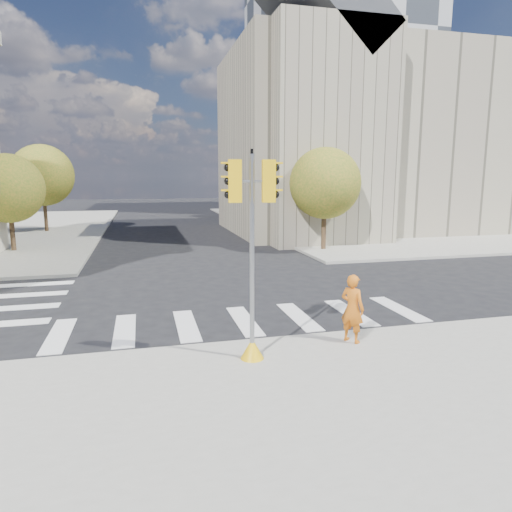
# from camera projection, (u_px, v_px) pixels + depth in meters

# --- Properties ---
(ground) EXTENTS (160.00, 160.00, 0.00)m
(ground) POSITION_uv_depth(u_px,v_px,m) (235.00, 304.00, 16.19)
(ground) COLOR black
(ground) RESTS_ON ground
(sidewalk_far_right) EXTENTS (28.00, 40.00, 0.15)m
(sidewalk_far_right) POSITION_uv_depth(u_px,v_px,m) (378.00, 221.00, 45.83)
(sidewalk_far_right) COLOR gray
(sidewalk_far_right) RESTS_ON ground
(civic_building) EXTENTS (26.00, 16.00, 19.39)m
(civic_building) POSITION_uv_depth(u_px,v_px,m) (375.00, 141.00, 36.95)
(civic_building) COLOR gray
(civic_building) RESTS_ON ground
(office_tower) EXTENTS (20.00, 18.00, 30.00)m
(office_tower) POSITION_uv_depth(u_px,v_px,m) (336.00, 94.00, 59.02)
(office_tower) COLOR #9EA0A3
(office_tower) RESTS_ON ground
(tree_lw_mid) EXTENTS (4.00, 4.00, 5.77)m
(tree_lw_mid) POSITION_uv_depth(u_px,v_px,m) (8.00, 189.00, 26.39)
(tree_lw_mid) COLOR #382616
(tree_lw_mid) RESTS_ON ground
(tree_lw_far) EXTENTS (4.80, 4.80, 6.95)m
(tree_lw_far) POSITION_uv_depth(u_px,v_px,m) (42.00, 175.00, 35.81)
(tree_lw_far) COLOR #382616
(tree_lw_far) RESTS_ON ground
(tree_re_near) EXTENTS (4.20, 4.20, 6.16)m
(tree_re_near) POSITION_uv_depth(u_px,v_px,m) (325.00, 183.00, 26.85)
(tree_re_near) COLOR #382616
(tree_re_near) RESTS_ON ground
(tree_re_mid) EXTENTS (4.60, 4.60, 6.66)m
(tree_re_mid) POSITION_uv_depth(u_px,v_px,m) (270.00, 178.00, 38.26)
(tree_re_mid) COLOR #382616
(tree_re_mid) RESTS_ON ground
(tree_re_far) EXTENTS (4.00, 4.00, 5.88)m
(tree_re_far) POSITION_uv_depth(u_px,v_px,m) (240.00, 182.00, 49.81)
(tree_re_far) COLOR #382616
(tree_re_far) RESTS_ON ground
(lamp_near) EXTENTS (0.35, 0.18, 8.11)m
(lamp_near) POSITION_uv_depth(u_px,v_px,m) (309.00, 175.00, 30.70)
(lamp_near) COLOR black
(lamp_near) RESTS_ON sidewalk_far_right
(lamp_far) EXTENTS (0.35, 0.18, 8.11)m
(lamp_far) POSITION_uv_depth(u_px,v_px,m) (258.00, 175.00, 44.07)
(lamp_far) COLOR black
(lamp_far) RESTS_ON sidewalk_far_right
(traffic_signal) EXTENTS (1.08, 0.56, 4.91)m
(traffic_signal) POSITION_uv_depth(u_px,v_px,m) (252.00, 273.00, 10.59)
(traffic_signal) COLOR #DAA50B
(traffic_signal) RESTS_ON sidewalk_near
(photographer) EXTENTS (0.73, 0.79, 1.82)m
(photographer) POSITION_uv_depth(u_px,v_px,m) (352.00, 308.00, 11.91)
(photographer) COLOR #C35E12
(photographer) RESTS_ON sidewalk_near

